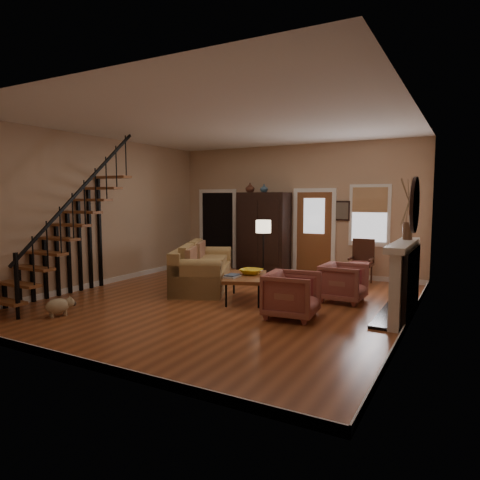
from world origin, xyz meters
The scene contains 15 objects.
room centered at (-0.41, 1.76, 1.51)m, with size 7.00×7.33×3.30m.
staircase centered at (-2.78, -1.30, 1.60)m, with size 0.94×2.80×3.20m, color brown, non-canonical shape.
fireplace centered at (3.13, 0.50, 0.74)m, with size 0.33×1.95×2.30m.
armoire centered at (-0.70, 3.15, 1.05)m, with size 1.30×0.60×2.10m, color black, non-canonical shape.
vase_a centered at (-1.05, 3.05, 2.22)m, with size 0.24×0.24×0.25m, color #4C2619.
vase_b centered at (-0.65, 3.05, 2.21)m, with size 0.20×0.20×0.21m, color #334C60.
sofa centered at (-1.10, 0.91, 0.45)m, with size 1.03×2.39×0.89m, color #9C7946, non-canonical shape.
coffee_table centered at (0.27, 0.31, 0.24)m, with size 0.74×1.26×0.48m, color brown, non-canonical shape.
bowl centered at (0.32, 0.46, 0.54)m, with size 0.43×0.43×0.11m, color gold.
books centered at (0.15, 0.01, 0.51)m, with size 0.23×0.32×0.06m, color beige, non-canonical shape.
armchair_left centered at (1.49, -0.38, 0.38)m, with size 0.81×0.83×0.76m, color maroon.
armchair_right centered at (1.95, 1.11, 0.36)m, with size 0.77×0.80×0.72m, color maroon.
floor_lamp centered at (-0.04, 1.74, 0.73)m, with size 0.34×0.34×1.47m, color black, non-canonical shape.
side_chair centered at (1.85, 2.95, 0.51)m, with size 0.54×0.54×1.02m, color #3D1E13, non-canonical shape.
dog centered at (-1.95, -2.18, 0.16)m, with size 0.25×0.43×0.31m, color tan, non-canonical shape.
Camera 1 is at (4.04, -6.82, 1.97)m, focal length 32.00 mm.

